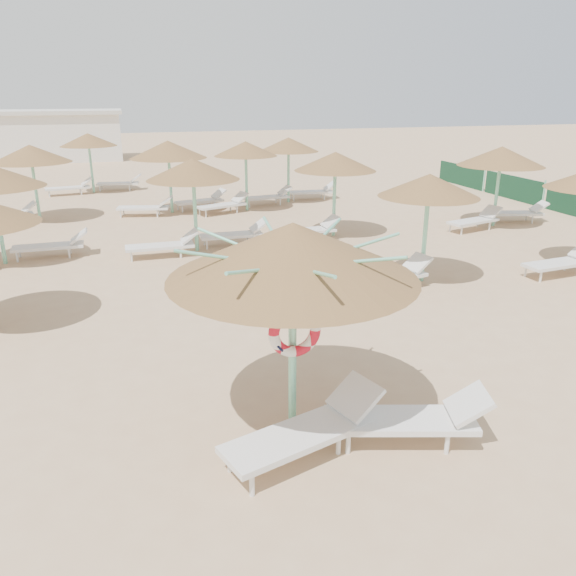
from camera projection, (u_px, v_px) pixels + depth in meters
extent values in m
plane|color=tan|center=(311.00, 422.00, 8.06)|extent=(120.00, 120.00, 0.00)
cylinder|color=#7AD4B0|center=(292.00, 346.00, 7.59)|extent=(0.11, 0.11, 2.46)
cone|color=olive|center=(293.00, 251.00, 7.15)|extent=(3.28, 3.28, 0.74)
cylinder|color=#7AD4B0|center=(293.00, 270.00, 7.23)|extent=(0.20, 0.20, 0.12)
cylinder|color=#7AD4B0|center=(348.00, 250.00, 7.36)|extent=(1.48, 0.04, 0.37)
cylinder|color=#7AD4B0|center=(318.00, 241.00, 7.79)|extent=(1.08, 1.08, 0.37)
cylinder|color=#7AD4B0|center=(277.00, 240.00, 7.84)|extent=(0.04, 1.48, 0.37)
cylinder|color=#7AD4B0|center=(243.00, 247.00, 7.50)|extent=(1.08, 1.08, 0.37)
cylinder|color=#7AD4B0|center=(235.00, 259.00, 6.96)|extent=(1.48, 0.04, 0.37)
cylinder|color=#7AD4B0|center=(262.00, 270.00, 6.54)|extent=(1.08, 1.08, 0.37)
cylinder|color=#7AD4B0|center=(312.00, 271.00, 6.48)|extent=(0.04, 1.48, 0.37)
cylinder|color=#7AD4B0|center=(347.00, 262.00, 6.82)|extent=(1.08, 1.08, 0.37)
torus|color=red|center=(295.00, 332.00, 7.42)|extent=(0.73, 0.15, 0.73)
cylinder|color=silver|center=(252.00, 485.00, 6.55)|extent=(0.06, 0.06, 0.30)
cylinder|color=silver|center=(230.00, 461.00, 6.97)|extent=(0.06, 0.06, 0.30)
cylinder|color=silver|center=(348.00, 443.00, 7.32)|extent=(0.06, 0.06, 0.30)
cylinder|color=silver|center=(323.00, 424.00, 7.74)|extent=(0.06, 0.06, 0.30)
cube|color=silver|center=(299.00, 435.00, 7.15)|extent=(2.16, 1.26, 0.09)
cube|color=silver|center=(355.00, 397.00, 7.55)|extent=(0.70, 0.78, 0.39)
cylinder|color=silver|center=(338.00, 444.00, 7.31)|extent=(0.06, 0.06, 0.29)
cylinder|color=silver|center=(335.00, 422.00, 7.80)|extent=(0.06, 0.06, 0.29)
cylinder|color=silver|center=(447.00, 444.00, 7.31)|extent=(0.06, 0.06, 0.29)
cylinder|color=silver|center=(437.00, 421.00, 7.80)|extent=(0.06, 0.06, 0.29)
cube|color=silver|center=(400.00, 420.00, 7.49)|extent=(2.10, 1.19, 0.08)
cube|color=silver|center=(469.00, 404.00, 7.41)|extent=(0.67, 0.75, 0.38)
cylinder|color=silver|center=(17.00, 257.00, 15.48)|extent=(0.06, 0.06, 0.28)
cylinder|color=silver|center=(20.00, 253.00, 15.93)|extent=(0.06, 0.06, 0.28)
cylinder|color=silver|center=(69.00, 253.00, 15.86)|extent=(0.06, 0.06, 0.28)
cylinder|color=silver|center=(70.00, 249.00, 16.31)|extent=(0.06, 0.06, 0.28)
cube|color=silver|center=(48.00, 246.00, 15.87)|extent=(1.91, 0.64, 0.08)
cube|color=silver|center=(79.00, 236.00, 16.03)|extent=(0.49, 0.61, 0.36)
cylinder|color=#7AD4B0|center=(36.00, 189.00, 20.07)|extent=(0.11, 0.11, 2.30)
cone|color=olive|center=(30.00, 154.00, 19.65)|extent=(2.74, 2.74, 0.62)
cylinder|color=#7AD4B0|center=(31.00, 161.00, 19.73)|extent=(0.20, 0.20, 0.12)
cylinder|color=silver|center=(23.00, 221.00, 19.82)|extent=(0.06, 0.06, 0.28)
cylinder|color=silver|center=(21.00, 218.00, 20.22)|extent=(0.06, 0.06, 0.28)
cube|color=silver|center=(4.00, 216.00, 19.69)|extent=(2.00, 1.10, 0.08)
cube|color=silver|center=(29.00, 207.00, 20.03)|extent=(0.63, 0.71, 0.36)
cylinder|color=#7AD4B0|center=(195.00, 212.00, 16.27)|extent=(0.11, 0.11, 2.30)
cone|color=olive|center=(193.00, 169.00, 15.86)|extent=(2.65, 2.65, 0.60)
cylinder|color=#7AD4B0|center=(193.00, 178.00, 15.94)|extent=(0.20, 0.20, 0.12)
cylinder|color=silver|center=(132.00, 257.00, 15.51)|extent=(0.06, 0.06, 0.28)
cylinder|color=silver|center=(131.00, 252.00, 15.96)|extent=(0.06, 0.06, 0.28)
cylinder|color=silver|center=(181.00, 253.00, 15.87)|extent=(0.06, 0.06, 0.28)
cylinder|color=silver|center=(179.00, 249.00, 16.33)|extent=(0.06, 0.06, 0.28)
cube|color=silver|center=(160.00, 246.00, 15.89)|extent=(1.90, 0.62, 0.08)
cube|color=silver|center=(189.00, 236.00, 16.04)|extent=(0.49, 0.60, 0.36)
cylinder|color=silver|center=(207.00, 245.00, 16.74)|extent=(0.06, 0.06, 0.28)
cylinder|color=silver|center=(204.00, 241.00, 17.19)|extent=(0.06, 0.06, 0.28)
cylinder|color=silver|center=(251.00, 241.00, 17.10)|extent=(0.06, 0.06, 0.28)
cylinder|color=silver|center=(247.00, 238.00, 17.55)|extent=(0.06, 0.06, 0.28)
cube|color=silver|center=(231.00, 235.00, 17.12)|extent=(1.90, 0.62, 0.08)
cube|color=silver|center=(258.00, 226.00, 17.26)|extent=(0.49, 0.60, 0.36)
cylinder|color=#7AD4B0|center=(170.00, 183.00, 21.45)|extent=(0.11, 0.11, 2.30)
cone|color=olive|center=(168.00, 149.00, 21.03)|extent=(2.88, 2.88, 0.65)
cylinder|color=#7AD4B0|center=(168.00, 156.00, 21.12)|extent=(0.20, 0.20, 0.12)
cylinder|color=silver|center=(121.00, 214.00, 20.85)|extent=(0.06, 0.06, 0.28)
cylinder|color=silver|center=(124.00, 211.00, 21.32)|extent=(0.06, 0.06, 0.28)
cylinder|color=silver|center=(157.00, 214.00, 20.93)|extent=(0.06, 0.06, 0.28)
cylinder|color=silver|center=(159.00, 211.00, 21.40)|extent=(0.06, 0.06, 0.28)
cube|color=silver|center=(143.00, 208.00, 21.07)|extent=(1.99, 1.03, 0.08)
cube|color=silver|center=(166.00, 201.00, 21.04)|extent=(0.61, 0.69, 0.36)
cylinder|color=silver|center=(182.00, 209.00, 21.78)|extent=(0.06, 0.06, 0.28)
cylinder|color=silver|center=(178.00, 207.00, 22.19)|extent=(0.06, 0.06, 0.28)
cylinder|color=silver|center=(215.00, 206.00, 22.40)|extent=(0.06, 0.06, 0.28)
cylinder|color=silver|center=(210.00, 203.00, 22.81)|extent=(0.06, 0.06, 0.28)
cube|color=silver|center=(199.00, 201.00, 22.29)|extent=(1.99, 1.03, 0.08)
cube|color=silver|center=(219.00, 193.00, 22.61)|extent=(0.61, 0.69, 0.36)
cylinder|color=#7AD4B0|center=(425.00, 236.00, 13.63)|extent=(0.11, 0.11, 2.30)
cone|color=olive|center=(429.00, 185.00, 13.22)|extent=(2.40, 2.40, 0.54)
cylinder|color=#7AD4B0|center=(428.00, 195.00, 13.30)|extent=(0.20, 0.20, 0.12)
cylinder|color=silver|center=(368.00, 293.00, 12.74)|extent=(0.06, 0.06, 0.28)
cylinder|color=silver|center=(355.00, 287.00, 13.15)|extent=(0.06, 0.06, 0.28)
cylinder|color=silver|center=(413.00, 284.00, 13.36)|extent=(0.06, 0.06, 0.28)
cylinder|color=silver|center=(400.00, 278.00, 13.77)|extent=(0.06, 0.06, 0.28)
cube|color=silver|center=(389.00, 277.00, 13.25)|extent=(1.99, 1.02, 0.08)
cube|color=silver|center=(417.00, 263.00, 13.56)|extent=(0.60, 0.69, 0.36)
cylinder|color=#7AD4B0|center=(334.00, 200.00, 18.02)|extent=(0.11, 0.11, 2.30)
cone|color=olive|center=(335.00, 161.00, 17.61)|extent=(2.59, 2.59, 0.58)
cylinder|color=#7AD4B0|center=(335.00, 169.00, 17.69)|extent=(0.20, 0.20, 0.12)
cylinder|color=silver|center=(284.00, 240.00, 17.24)|extent=(0.06, 0.06, 0.28)
cylinder|color=silver|center=(279.00, 236.00, 17.68)|extent=(0.06, 0.06, 0.28)
cylinder|color=silver|center=(324.00, 237.00, 17.65)|extent=(0.06, 0.06, 0.28)
cylinder|color=silver|center=(319.00, 233.00, 18.10)|extent=(0.06, 0.06, 0.28)
cube|color=silver|center=(305.00, 231.00, 17.64)|extent=(1.92, 0.70, 0.08)
cube|color=silver|center=(330.00, 221.00, 17.82)|extent=(0.51, 0.62, 0.36)
cylinder|color=#7AD4B0|center=(288.00, 175.00, 23.49)|extent=(0.11, 0.11, 2.30)
cone|color=olive|center=(288.00, 144.00, 23.08)|extent=(2.50, 2.50, 0.56)
cylinder|color=#7AD4B0|center=(288.00, 150.00, 23.16)|extent=(0.20, 0.20, 0.12)
cylinder|color=silver|center=(249.00, 204.00, 22.67)|extent=(0.06, 0.06, 0.28)
cylinder|color=silver|center=(245.00, 202.00, 23.10)|extent=(0.06, 0.06, 0.28)
cylinder|color=silver|center=(280.00, 202.00, 23.15)|extent=(0.06, 0.06, 0.28)
cylinder|color=silver|center=(276.00, 200.00, 23.59)|extent=(0.06, 0.06, 0.28)
cube|color=silver|center=(266.00, 197.00, 23.11)|extent=(1.95, 0.81, 0.08)
cube|color=silver|center=(285.00, 190.00, 23.34)|extent=(0.54, 0.65, 0.36)
cylinder|color=silver|center=(294.00, 198.00, 24.02)|extent=(0.06, 0.06, 0.28)
cylinder|color=silver|center=(292.00, 196.00, 24.49)|extent=(0.06, 0.06, 0.28)
cylinder|color=silver|center=(324.00, 197.00, 24.26)|extent=(0.06, 0.06, 0.28)
cylinder|color=silver|center=(322.00, 195.00, 24.72)|extent=(0.06, 0.06, 0.28)
cube|color=silver|center=(311.00, 192.00, 24.33)|extent=(1.95, 0.81, 0.08)
cube|color=silver|center=(330.00, 186.00, 24.40)|extent=(0.54, 0.65, 0.36)
cylinder|color=silver|center=(541.00, 277.00, 13.86)|extent=(0.06, 0.06, 0.28)
cylinder|color=silver|center=(526.00, 271.00, 14.29)|extent=(0.06, 0.06, 0.28)
cylinder|color=silver|center=(565.00, 265.00, 14.77)|extent=(0.06, 0.06, 0.28)
cube|color=silver|center=(558.00, 264.00, 14.30)|extent=(1.95, 0.80, 0.08)
cylinder|color=#7AD4B0|center=(497.00, 193.00, 19.30)|extent=(0.11, 0.11, 2.30)
cone|color=olive|center=(501.00, 156.00, 18.89)|extent=(2.87, 2.87, 0.65)
cylinder|color=#7AD4B0|center=(500.00, 164.00, 18.97)|extent=(0.20, 0.20, 0.12)
cylinder|color=silver|center=(462.00, 231.00, 18.39)|extent=(0.06, 0.06, 0.28)
cylinder|color=silver|center=(450.00, 228.00, 18.79)|extent=(0.06, 0.06, 0.28)
cylinder|color=silver|center=(489.00, 226.00, 19.05)|extent=(0.06, 0.06, 0.28)
cylinder|color=silver|center=(478.00, 223.00, 19.45)|extent=(0.06, 0.06, 0.28)
cube|color=silver|center=(473.00, 221.00, 18.92)|extent=(2.00, 1.08, 0.08)
cube|color=silver|center=(491.00, 212.00, 19.26)|extent=(0.62, 0.70, 0.36)
cylinder|color=silver|center=(495.00, 220.00, 19.95)|extent=(0.06, 0.06, 0.28)
cylinder|color=silver|center=(490.00, 217.00, 20.42)|extent=(0.06, 0.06, 0.28)
cylinder|color=silver|center=(532.00, 220.00, 19.99)|extent=(0.06, 0.06, 0.28)
cylinder|color=silver|center=(526.00, 217.00, 20.46)|extent=(0.06, 0.06, 0.28)
cube|color=silver|center=(515.00, 213.00, 20.15)|extent=(2.00, 1.08, 0.08)
cube|color=silver|center=(539.00, 206.00, 20.09)|extent=(0.62, 0.70, 0.36)
cylinder|color=#7AD4B0|center=(246.00, 181.00, 21.86)|extent=(0.11, 0.11, 2.30)
cone|color=olive|center=(246.00, 149.00, 21.45)|extent=(2.43, 2.43, 0.55)
cylinder|color=#7AD4B0|center=(246.00, 155.00, 21.53)|extent=(0.20, 0.20, 0.12)
cylinder|color=silver|center=(206.00, 214.00, 20.91)|extent=(0.06, 0.06, 0.28)
cylinder|color=silver|center=(200.00, 212.00, 21.29)|extent=(0.06, 0.06, 0.28)
cylinder|color=silver|center=(237.00, 210.00, 21.65)|extent=(0.06, 0.06, 0.28)
cylinder|color=silver|center=(230.00, 207.00, 22.04)|extent=(0.06, 0.06, 0.28)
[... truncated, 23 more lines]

